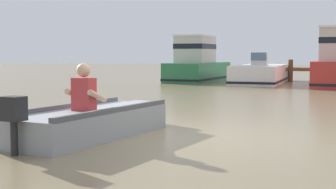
{
  "coord_description": "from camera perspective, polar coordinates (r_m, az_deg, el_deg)",
  "views": [
    {
      "loc": [
        2.16,
        -7.79,
        1.32
      ],
      "look_at": [
        -0.69,
        1.39,
        0.55
      ],
      "focal_mm": 53.15,
      "sensor_mm": 36.0,
      "label": 1
    }
  ],
  "objects": [
    {
      "name": "moored_boat_white",
      "position": [
        23.65,
        10.57,
        2.28
      ],
      "size": [
        2.22,
        5.74,
        1.42
      ],
      "color": "white",
      "rests_on": "ground"
    },
    {
      "name": "ground_plane",
      "position": [
        8.19,
        1.73,
        -4.7
      ],
      "size": [
        120.0,
        120.0,
        0.0
      ],
      "primitive_type": "plane",
      "color": "#7A6B4C"
    },
    {
      "name": "rowboat_with_person",
      "position": [
        8.13,
        -8.64,
        -3.04
      ],
      "size": [
        1.64,
        3.72,
        1.19
      ],
      "color": "gray",
      "rests_on": "ground"
    },
    {
      "name": "moored_boat_green",
      "position": [
        24.65,
        3.38,
        3.45
      ],
      "size": [
        2.36,
        5.37,
        2.27
      ],
      "color": "#287042",
      "rests_on": "ground"
    }
  ]
}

